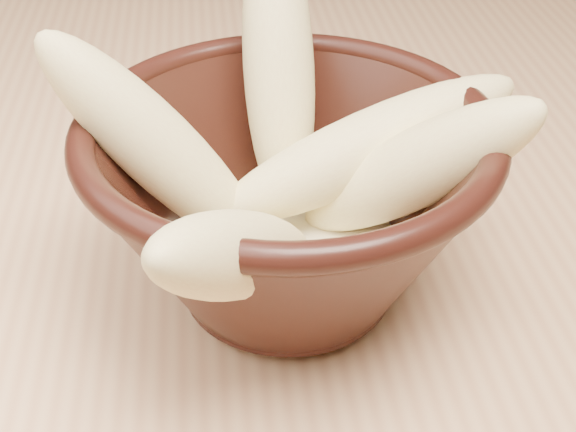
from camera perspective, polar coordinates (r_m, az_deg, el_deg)
The scene contains 8 objects.
table at distance 0.61m, azimuth 8.57°, elevation -4.28°, with size 1.20×0.80×0.75m.
bowl at distance 0.42m, azimuth -0.00°, elevation 1.11°, with size 0.22×0.22×0.12m.
milk_puddle at distance 0.44m, azimuth -0.00°, elevation -2.00°, with size 0.12×0.12×0.02m, color #FFF6CD.
banana_upright at distance 0.45m, azimuth -0.66°, elevation 10.63°, with size 0.04×0.04×0.16m, color #E5CC87.
banana_left at distance 0.41m, azimuth -9.42°, elevation 4.95°, with size 0.04×0.04×0.15m, color #E5CC87.
banana_right at distance 0.41m, azimuth 8.99°, elevation 3.29°, with size 0.04×0.04×0.15m, color #E5CC87.
banana_across at distance 0.43m, azimuth 5.70°, elevation 4.83°, with size 0.04×0.04×0.18m, color #E5CC87.
banana_front at distance 0.35m, azimuth -3.47°, elevation -2.75°, with size 0.04×0.04×0.15m, color #E5CC87.
Camera 1 is at (-0.14, -0.44, 1.06)m, focal length 50.00 mm.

